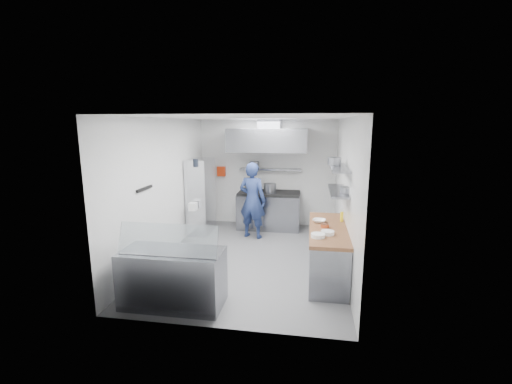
% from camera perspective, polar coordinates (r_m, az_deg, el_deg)
% --- Properties ---
extents(floor, '(5.00, 5.00, 0.00)m').
position_cam_1_polar(floor, '(7.12, -0.78, -10.86)').
color(floor, '#4E4E51').
rests_on(floor, ground).
extents(ceiling, '(5.00, 5.00, 0.00)m').
position_cam_1_polar(ceiling, '(6.60, -0.85, 12.29)').
color(ceiling, silver).
rests_on(ceiling, wall_back).
extents(wall_back, '(3.60, 2.80, 0.02)m').
position_cam_1_polar(wall_back, '(9.16, 1.89, 3.21)').
color(wall_back, white).
rests_on(wall_back, floor).
extents(wall_front, '(3.60, 2.80, 0.02)m').
position_cam_1_polar(wall_front, '(4.35, -6.53, -5.95)').
color(wall_front, white).
rests_on(wall_front, floor).
extents(wall_left, '(2.80, 5.00, 0.02)m').
position_cam_1_polar(wall_left, '(7.25, -14.98, 0.69)').
color(wall_left, white).
rests_on(wall_left, floor).
extents(wall_right, '(2.80, 5.00, 0.02)m').
position_cam_1_polar(wall_right, '(6.65, 14.64, -0.21)').
color(wall_right, white).
rests_on(wall_right, floor).
extents(gas_range, '(1.60, 0.80, 0.90)m').
position_cam_1_polar(gas_range, '(8.94, 2.16, -3.19)').
color(gas_range, gray).
rests_on(gas_range, floor).
extents(cooktop, '(1.57, 0.78, 0.06)m').
position_cam_1_polar(cooktop, '(8.83, 2.19, -0.18)').
color(cooktop, black).
rests_on(cooktop, gas_range).
extents(stock_pot_left, '(0.25, 0.25, 0.20)m').
position_cam_1_polar(stock_pot_left, '(8.90, -1.13, 0.77)').
color(stock_pot_left, slate).
rests_on(stock_pot_left, cooktop).
extents(stock_pot_mid, '(0.32, 0.32, 0.24)m').
position_cam_1_polar(stock_pot_mid, '(8.70, 2.32, 0.65)').
color(stock_pot_mid, slate).
rests_on(stock_pot_mid, cooktop).
extents(over_range_shelf, '(1.60, 0.30, 0.04)m').
position_cam_1_polar(over_range_shelf, '(8.97, 2.40, 3.82)').
color(over_range_shelf, gray).
rests_on(over_range_shelf, wall_back).
extents(shelf_pot_a, '(0.24, 0.24, 0.18)m').
position_cam_1_polar(shelf_pot_a, '(9.00, -0.26, 4.55)').
color(shelf_pot_a, slate).
rests_on(shelf_pot_a, over_range_shelf).
extents(extractor_hood, '(1.90, 1.15, 0.55)m').
position_cam_1_polar(extractor_hood, '(8.49, 2.11, 8.68)').
color(extractor_hood, gray).
rests_on(extractor_hood, wall_back).
extents(hood_duct, '(0.55, 0.55, 0.24)m').
position_cam_1_polar(hood_duct, '(8.71, 2.31, 11.24)').
color(hood_duct, slate).
rests_on(hood_duct, extractor_hood).
extents(red_firebox, '(0.22, 0.10, 0.26)m').
position_cam_1_polar(red_firebox, '(9.34, -5.80, 3.44)').
color(red_firebox, red).
rests_on(red_firebox, wall_back).
extents(chef, '(0.75, 0.59, 1.81)m').
position_cam_1_polar(chef, '(8.10, -0.61, -1.40)').
color(chef, navy).
rests_on(chef, floor).
extents(wire_rack, '(0.50, 0.90, 1.85)m').
position_cam_1_polar(wire_rack, '(8.60, -9.17, -0.67)').
color(wire_rack, silver).
rests_on(wire_rack, floor).
extents(rack_bin_a, '(0.16, 0.20, 0.18)m').
position_cam_1_polar(rack_bin_a, '(8.08, -10.45, -2.39)').
color(rack_bin_a, white).
rests_on(rack_bin_a, wire_rack).
extents(rack_bin_b, '(0.13, 0.17, 0.15)m').
position_cam_1_polar(rack_bin_b, '(8.52, -9.27, 1.78)').
color(rack_bin_b, yellow).
rests_on(rack_bin_b, wire_rack).
extents(rack_jar, '(0.12, 0.12, 0.18)m').
position_cam_1_polar(rack_jar, '(8.02, -10.02, 4.79)').
color(rack_jar, black).
rests_on(rack_jar, wire_rack).
extents(knife_strip, '(0.04, 0.55, 0.05)m').
position_cam_1_polar(knife_strip, '(6.41, -18.09, 0.54)').
color(knife_strip, black).
rests_on(knife_strip, wall_left).
extents(prep_counter_base, '(0.62, 2.00, 0.84)m').
position_cam_1_polar(prep_counter_base, '(6.32, 11.77, -9.94)').
color(prep_counter_base, gray).
rests_on(prep_counter_base, floor).
extents(prep_counter_top, '(0.65, 2.04, 0.06)m').
position_cam_1_polar(prep_counter_top, '(6.18, 11.94, -6.04)').
color(prep_counter_top, brown).
rests_on(prep_counter_top, prep_counter_base).
extents(plate_stack_a, '(0.23, 0.23, 0.06)m').
position_cam_1_polar(plate_stack_a, '(5.60, 10.30, -7.14)').
color(plate_stack_a, white).
rests_on(plate_stack_a, prep_counter_top).
extents(plate_stack_b, '(0.22, 0.22, 0.06)m').
position_cam_1_polar(plate_stack_b, '(5.77, 11.84, -6.65)').
color(plate_stack_b, white).
rests_on(plate_stack_b, prep_counter_top).
extents(copper_pan, '(0.15, 0.15, 0.06)m').
position_cam_1_polar(copper_pan, '(6.15, 11.39, -5.52)').
color(copper_pan, '#D76B3C').
rests_on(copper_pan, prep_counter_top).
extents(squeeze_bottle, '(0.06, 0.06, 0.18)m').
position_cam_1_polar(squeeze_bottle, '(6.57, 14.11, -4.01)').
color(squeeze_bottle, yellow).
rests_on(squeeze_bottle, prep_counter_top).
extents(mixing_bowl, '(0.28, 0.28, 0.06)m').
position_cam_1_polar(mixing_bowl, '(6.43, 10.49, -4.74)').
color(mixing_bowl, white).
rests_on(mixing_bowl, prep_counter_top).
extents(wall_shelf_lower, '(0.30, 1.30, 0.04)m').
position_cam_1_polar(wall_shelf_lower, '(6.33, 13.49, 0.19)').
color(wall_shelf_lower, gray).
rests_on(wall_shelf_lower, wall_right).
extents(wall_shelf_upper, '(0.30, 1.30, 0.04)m').
position_cam_1_polar(wall_shelf_upper, '(6.26, 13.67, 3.96)').
color(wall_shelf_upper, gray).
rests_on(wall_shelf_upper, wall_right).
extents(shelf_pot_c, '(0.21, 0.21, 0.10)m').
position_cam_1_polar(shelf_pot_c, '(6.08, 14.87, 0.35)').
color(shelf_pot_c, slate).
rests_on(shelf_pot_c, wall_shelf_lower).
extents(shelf_pot_d, '(0.24, 0.24, 0.14)m').
position_cam_1_polar(shelf_pot_d, '(6.50, 12.94, 5.05)').
color(shelf_pot_d, slate).
rests_on(shelf_pot_d, wall_shelf_upper).
extents(display_case, '(1.50, 0.70, 0.85)m').
position_cam_1_polar(display_case, '(5.41, -13.66, -13.75)').
color(display_case, gray).
rests_on(display_case, floor).
extents(display_glass, '(1.47, 0.19, 0.42)m').
position_cam_1_polar(display_glass, '(5.07, -14.52, -7.66)').
color(display_glass, silver).
rests_on(display_glass, display_case).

